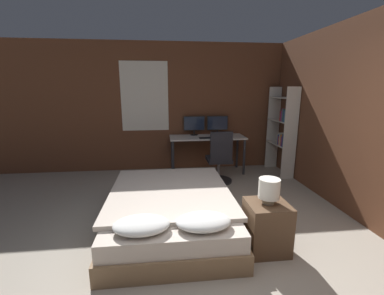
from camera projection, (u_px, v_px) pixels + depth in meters
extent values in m
plane|color=#9E9384|center=(220.00, 293.00, 2.26)|extent=(20.00, 20.00, 0.00)
cube|color=brown|center=(184.00, 108.00, 5.55)|extent=(12.00, 0.06, 2.70)
cube|color=silver|center=(145.00, 97.00, 5.37)|extent=(0.98, 0.01, 1.43)
cube|color=black|center=(145.00, 97.00, 5.37)|extent=(0.90, 0.01, 1.35)
cube|color=brown|center=(347.00, 118.00, 3.64)|extent=(0.06, 12.00, 2.70)
cube|color=#846647|center=(171.00, 218.00, 3.35)|extent=(1.50, 2.08, 0.22)
cube|color=beige|center=(171.00, 203.00, 3.30)|extent=(1.44, 2.02, 0.19)
cube|color=beige|center=(170.00, 191.00, 3.39)|extent=(1.54, 1.74, 0.05)
ellipsoid|color=white|center=(141.00, 225.00, 2.47)|extent=(0.55, 0.38, 0.13)
ellipsoid|color=white|center=(203.00, 221.00, 2.54)|extent=(0.55, 0.38, 0.13)
cube|color=brown|center=(266.00, 227.00, 2.81)|extent=(0.44, 0.42, 0.56)
cylinder|color=gray|center=(268.00, 203.00, 2.75)|extent=(0.12, 0.12, 0.01)
cylinder|color=gray|center=(268.00, 200.00, 2.74)|extent=(0.02, 0.02, 0.05)
cylinder|color=silver|center=(269.00, 188.00, 2.71)|extent=(0.22, 0.22, 0.21)
cube|color=beige|center=(207.00, 137.00, 5.37)|extent=(1.57, 0.61, 0.03)
cylinder|color=#2D2D33|center=(173.00, 159.00, 5.13)|extent=(0.05, 0.05, 0.75)
cylinder|color=#2D2D33|center=(244.00, 157.00, 5.29)|extent=(0.05, 0.05, 0.75)
cylinder|color=#2D2D33|center=(172.00, 153.00, 5.62)|extent=(0.05, 0.05, 0.75)
cylinder|color=#2D2D33|center=(237.00, 151.00, 5.79)|extent=(0.05, 0.05, 0.75)
cylinder|color=black|center=(194.00, 135.00, 5.54)|extent=(0.16, 0.16, 0.01)
cylinder|color=black|center=(194.00, 132.00, 5.53)|extent=(0.03, 0.03, 0.09)
cube|color=black|center=(194.00, 123.00, 5.48)|extent=(0.46, 0.03, 0.31)
cube|color=#192338|center=(194.00, 123.00, 5.47)|extent=(0.43, 0.00, 0.28)
cylinder|color=black|center=(217.00, 134.00, 5.59)|extent=(0.16, 0.16, 0.01)
cylinder|color=black|center=(217.00, 132.00, 5.58)|extent=(0.03, 0.03, 0.09)
cube|color=black|center=(217.00, 123.00, 5.54)|extent=(0.46, 0.03, 0.31)
cube|color=#192338|center=(218.00, 123.00, 5.52)|extent=(0.43, 0.00, 0.28)
cube|color=black|center=(209.00, 138.00, 5.17)|extent=(0.40, 0.13, 0.02)
ellipsoid|color=black|center=(223.00, 137.00, 5.20)|extent=(0.07, 0.05, 0.04)
cylinder|color=black|center=(218.00, 180.00, 4.97)|extent=(0.52, 0.52, 0.04)
cylinder|color=gray|center=(218.00, 170.00, 4.92)|extent=(0.05, 0.05, 0.37)
cube|color=black|center=(219.00, 159.00, 4.87)|extent=(0.45, 0.45, 0.07)
cube|color=black|center=(221.00, 146.00, 4.61)|extent=(0.40, 0.05, 0.53)
cube|color=beige|center=(290.00, 134.00, 4.92)|extent=(0.27, 0.02, 1.79)
cube|color=beige|center=(273.00, 128.00, 5.69)|extent=(0.27, 0.02, 1.79)
cube|color=beige|center=(280.00, 144.00, 5.36)|extent=(0.27, 0.77, 0.02)
cube|color=beige|center=(282.00, 121.00, 5.25)|extent=(0.27, 0.77, 0.02)
cube|color=beige|center=(284.00, 98.00, 5.15)|extent=(0.27, 0.77, 0.02)
cube|color=#BCB29E|center=(289.00, 141.00, 4.98)|extent=(0.22, 0.03, 0.23)
cube|color=#2D4784|center=(288.00, 140.00, 5.02)|extent=(0.22, 0.04, 0.25)
cube|color=#7A387F|center=(286.00, 141.00, 5.08)|extent=(0.22, 0.04, 0.19)
cube|color=orange|center=(285.00, 140.00, 5.12)|extent=(0.22, 0.02, 0.23)
cube|color=#BCB29E|center=(284.00, 140.00, 5.16)|extent=(0.22, 0.04, 0.22)
cube|color=#B2332D|center=(284.00, 141.00, 5.20)|extent=(0.22, 0.02, 0.18)
cube|color=#2D4784|center=(283.00, 140.00, 5.23)|extent=(0.22, 0.03, 0.20)
cube|color=#BCB29E|center=(282.00, 138.00, 5.27)|extent=(0.22, 0.03, 0.24)
cube|color=#BCB29E|center=(291.00, 117.00, 4.88)|extent=(0.22, 0.03, 0.20)
cube|color=teal|center=(290.00, 116.00, 4.91)|extent=(0.22, 0.04, 0.22)
cube|color=#2D4784|center=(289.00, 116.00, 4.96)|extent=(0.22, 0.04, 0.23)
cube|color=#337042|center=(288.00, 115.00, 4.99)|extent=(0.22, 0.02, 0.25)
cube|color=#7A387F|center=(287.00, 115.00, 5.02)|extent=(0.22, 0.02, 0.25)
cube|color=#7A387F|center=(286.00, 116.00, 5.06)|extent=(0.22, 0.02, 0.20)
cube|color=#B2332D|center=(285.00, 116.00, 5.10)|extent=(0.22, 0.04, 0.20)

